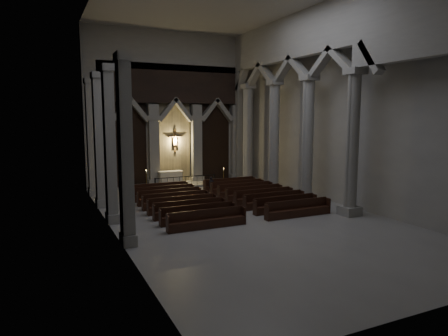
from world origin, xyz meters
The scene contains 11 objects.
room centered at (0.00, 0.00, 7.60)m, with size 24.00×24.10×12.00m.
sanctuary_wall centered at (0.00, 11.54, 6.62)m, with size 14.00×0.77×12.00m.
right_arcade centered at (5.50, 1.33, 7.83)m, with size 1.00×24.00×12.00m.
left_pilasters centered at (-6.75, 3.50, 3.91)m, with size 0.60×13.00×8.03m.
sanctuary_step centered at (0.00, 10.60, 0.07)m, with size 8.50×2.60×0.15m, color #9B9991.
altar centered at (-0.65, 11.05, 0.65)m, with size 1.95×0.78×0.99m.
altar_rail centered at (0.00, 9.26, 0.63)m, with size 4.83×0.09×0.95m.
candle_stand_left centered at (-2.90, 9.72, 0.41)m, with size 0.25×0.25×1.51m.
candle_stand_right centered at (3.21, 9.26, 0.37)m, with size 0.23×0.23×1.38m.
pews centered at (0.00, 2.76, 0.30)m, with size 9.49×9.08×0.91m.
worshipper centered at (1.15, 6.87, 0.57)m, with size 0.42×0.27×1.15m, color black.
Camera 1 is at (-9.99, -19.25, 5.48)m, focal length 32.00 mm.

